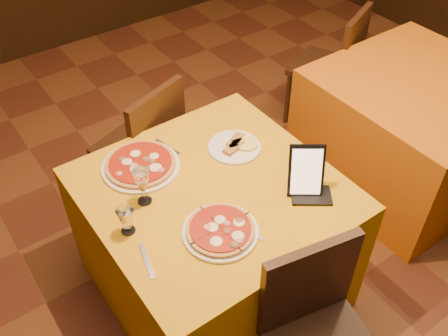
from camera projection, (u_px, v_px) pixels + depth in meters
floor at (310, 313)px, 2.66m from camera, size 6.00×7.00×0.01m
main_table at (214, 240)px, 2.54m from camera, size 1.10×1.10×0.75m
side_table at (409, 131)px, 3.19m from camera, size 1.10×1.10×0.75m
chair_main_far at (138, 146)px, 2.96m from camera, size 0.49×0.49×0.91m
chair_side_far at (324, 67)px, 3.62m from camera, size 0.53×0.53×0.91m
pizza_near at (220, 231)px, 2.08m from camera, size 0.32×0.32×0.03m
pizza_far at (141, 165)px, 2.38m from camera, size 0.37×0.37×0.03m
cutlet_dish at (234, 146)px, 2.48m from camera, size 0.26×0.26×0.03m
wine_glass at (143, 186)px, 2.16m from camera, size 0.10×0.10×0.19m
water_glass at (127, 221)px, 2.05m from camera, size 0.07×0.07×0.13m
tablet at (306, 171)px, 2.19m from camera, size 0.18×0.17×0.23m
knife at (247, 226)px, 2.11m from camera, size 0.04×0.20×0.01m
fork_near at (147, 261)px, 1.98m from camera, size 0.06×0.18×0.01m
fork_far at (167, 147)px, 2.49m from camera, size 0.05×0.17×0.01m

